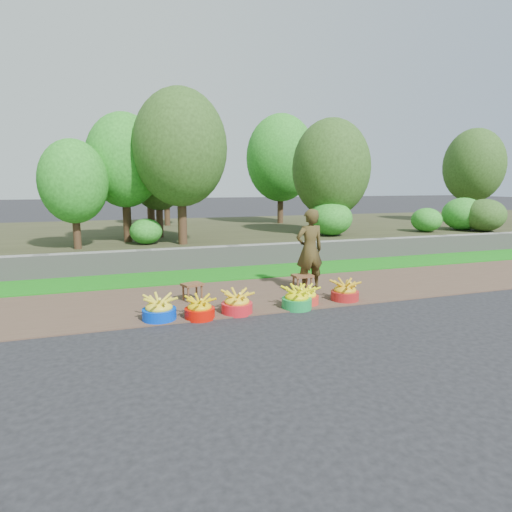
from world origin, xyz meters
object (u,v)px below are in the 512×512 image
object	(u,v)px
basin_a	(159,309)
basin_f	(345,292)
basin_d	(297,299)
stool_left	(192,287)
vendor_woman	(310,250)
basin_b	(200,309)
basin_c	(237,303)
basin_e	(306,296)
stool_right	(302,278)

from	to	relation	value
basin_a	basin_f	size ratio (longest dim) A/B	1.04
basin_a	basin_d	bearing A→B (deg)	-2.54
stool_left	vendor_woman	xyz separation A→B (m)	(2.35, 0.04, 0.55)
basin_a	basin_b	xyz separation A→B (m)	(0.61, -0.11, -0.02)
basin_b	basin_f	distance (m)	2.72
vendor_woman	basin_d	bearing A→B (deg)	52.26
basin_d	stool_left	world-z (taller)	basin_d
basin_a	basin_c	xyz separation A→B (m)	(1.25, -0.04, -0.00)
basin_e	basin_f	size ratio (longest dim) A/B	0.90
basin_b	vendor_woman	distance (m)	2.74
basin_b	basin_d	world-z (taller)	basin_d
stool_right	basin_b	bearing A→B (deg)	-156.01
basin_a	basin_e	size ratio (longest dim) A/B	1.15
basin_c	basin_d	bearing A→B (deg)	-3.24
basin_a	basin_c	bearing A→B (deg)	-1.95
basin_c	basin_f	world-z (taller)	basin_c
basin_c	basin_d	size ratio (longest dim) A/B	1.00
basin_c	basin_b	bearing A→B (deg)	-173.92
basin_d	stool_left	size ratio (longest dim) A/B	1.20
vendor_woman	basin_c	bearing A→B (deg)	26.57
stool_left	vendor_woman	distance (m)	2.41
basin_a	basin_b	distance (m)	0.62
basin_b	stool_left	world-z (taller)	basin_b
basin_c	basin_e	size ratio (longest dim) A/B	1.12
stool_left	vendor_woman	world-z (taller)	vendor_woman
basin_b	basin_c	world-z (taller)	basin_c
stool_right	vendor_woman	xyz separation A→B (m)	(0.18, 0.09, 0.54)
basin_b	basin_d	size ratio (longest dim) A/B	0.93
basin_d	vendor_woman	bearing A→B (deg)	55.25
basin_a	vendor_woman	bearing A→B (deg)	17.76
basin_c	stool_right	size ratio (longest dim) A/B	1.34
basin_f	vendor_woman	distance (m)	1.15
basin_b	basin_f	world-z (taller)	basin_f
basin_c	stool_left	xyz separation A→B (m)	(-0.56, 0.97, 0.10)
basin_c	basin_d	distance (m)	1.05
stool_right	stool_left	bearing A→B (deg)	178.87
stool_right	basin_e	bearing A→B (deg)	-110.91
stool_left	basin_c	bearing A→B (deg)	-60.28
stool_right	basin_a	bearing A→B (deg)	-162.74
basin_d	basin_a	bearing A→B (deg)	177.46
basin_c	basin_d	xyz separation A→B (m)	(1.05, -0.06, -0.00)
basin_e	stool_left	bearing A→B (deg)	154.99
stool_right	vendor_woman	size ratio (longest dim) A/B	0.24
basin_b	vendor_woman	world-z (taller)	vendor_woman
vendor_woman	stool_right	bearing A→B (deg)	22.16
basin_a	basin_d	world-z (taller)	basin_a
basin_a	stool_left	size ratio (longest dim) A/B	1.24
vendor_woman	basin_f	bearing A→B (deg)	104.49
basin_c	stool_right	xyz separation A→B (m)	(1.61, 0.93, 0.11)
basin_d	basin_b	bearing A→B (deg)	-179.72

